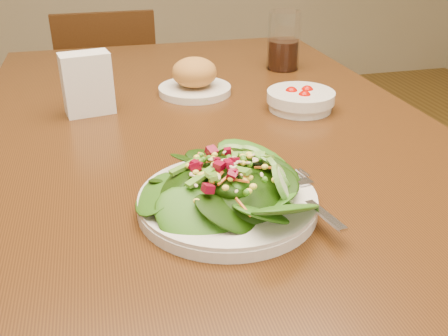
% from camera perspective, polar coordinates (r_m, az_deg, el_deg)
% --- Properties ---
extents(dining_table, '(0.90, 1.40, 0.75)m').
position_cam_1_polar(dining_table, '(1.02, -1.75, -0.46)').
color(dining_table, '#47270D').
rests_on(dining_table, ground_plane).
extents(chair_far, '(0.38, 0.38, 0.81)m').
position_cam_1_polar(chair_far, '(2.07, -12.76, 6.99)').
color(chair_far, black).
rests_on(chair_far, ground_plane).
extents(salad_plate, '(0.26, 0.25, 0.07)m').
position_cam_1_polar(salad_plate, '(0.69, 1.13, -2.65)').
color(salad_plate, silver).
rests_on(salad_plate, dining_table).
extents(bread_plate, '(0.17, 0.17, 0.08)m').
position_cam_1_polar(bread_plate, '(1.15, -3.38, 10.11)').
color(bread_plate, silver).
rests_on(bread_plate, dining_table).
extents(tomato_bowl, '(0.14, 0.14, 0.05)m').
position_cam_1_polar(tomato_bowl, '(1.07, 8.73, 7.72)').
color(tomato_bowl, silver).
rests_on(tomato_bowl, dining_table).
extents(drinking_glass, '(0.08, 0.08, 0.15)m').
position_cam_1_polar(drinking_glass, '(1.34, 6.82, 13.82)').
color(drinking_glass, silver).
rests_on(drinking_glass, dining_table).
extents(napkin_holder, '(0.10, 0.07, 0.13)m').
position_cam_1_polar(napkin_holder, '(1.06, -15.38, 9.45)').
color(napkin_holder, white).
rests_on(napkin_holder, dining_table).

